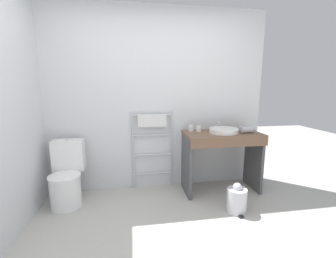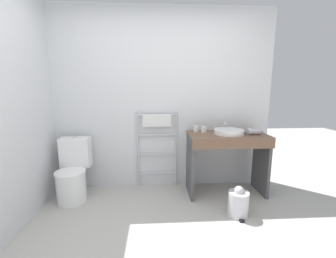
% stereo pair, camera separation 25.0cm
% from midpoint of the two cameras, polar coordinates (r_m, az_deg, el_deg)
% --- Properties ---
extents(wall_back, '(3.18, 0.12, 2.53)m').
position_cam_midpoint_polar(wall_back, '(3.23, -5.68, 7.21)').
color(wall_back, silver).
rests_on(wall_back, ground_plane).
extents(wall_side, '(0.12, 2.34, 2.53)m').
position_cam_midpoint_polar(wall_side, '(2.72, -38.55, 4.29)').
color(wall_side, silver).
rests_on(wall_side, ground_plane).
extents(toilet, '(0.38, 0.53, 0.80)m').
position_cam_midpoint_polar(toilet, '(3.18, -26.47, -11.08)').
color(toilet, white).
rests_on(toilet, ground_plane).
extents(towel_radiator, '(0.58, 0.06, 1.11)m').
position_cam_midpoint_polar(towel_radiator, '(3.19, -6.27, -1.18)').
color(towel_radiator, silver).
rests_on(towel_radiator, ground_plane).
extents(vanity_counter, '(1.03, 0.55, 0.84)m').
position_cam_midpoint_polar(vanity_counter, '(3.17, 11.32, -5.61)').
color(vanity_counter, brown).
rests_on(vanity_counter, ground_plane).
extents(sink_basin, '(0.39, 0.39, 0.06)m').
position_cam_midpoint_polar(sink_basin, '(3.11, 11.76, -0.37)').
color(sink_basin, white).
rests_on(sink_basin, vanity_counter).
extents(faucet, '(0.02, 0.10, 0.12)m').
position_cam_midpoint_polar(faucet, '(3.29, 10.49, 1.11)').
color(faucet, silver).
rests_on(faucet, vanity_counter).
extents(cup_near_wall, '(0.07, 0.07, 0.08)m').
position_cam_midpoint_polar(cup_near_wall, '(3.16, 3.67, 0.17)').
color(cup_near_wall, white).
rests_on(cup_near_wall, vanity_counter).
extents(cup_near_edge, '(0.07, 0.07, 0.08)m').
position_cam_midpoint_polar(cup_near_edge, '(3.15, 5.62, 0.09)').
color(cup_near_edge, white).
rests_on(cup_near_edge, vanity_counter).
extents(hair_dryer, '(0.21, 0.18, 0.08)m').
position_cam_midpoint_polar(hair_dryer, '(3.20, 17.42, -0.20)').
color(hair_dryer, '#B7B7BC').
rests_on(hair_dryer, vanity_counter).
extents(trash_bin, '(0.23, 0.27, 0.36)m').
position_cam_midpoint_polar(trash_bin, '(2.84, 14.56, -16.99)').
color(trash_bin, silver).
rests_on(trash_bin, ground_plane).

